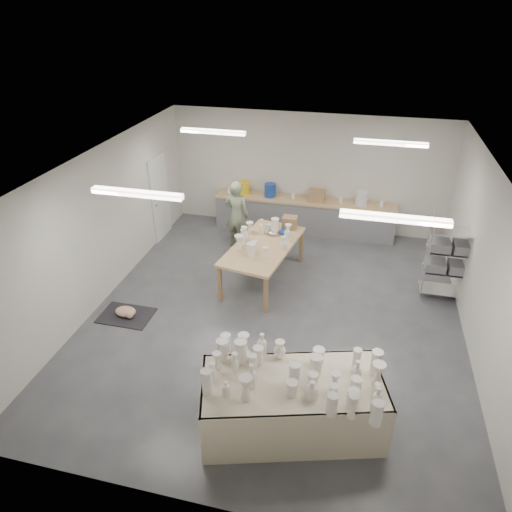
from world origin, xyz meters
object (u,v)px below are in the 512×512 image
(work_table, at_px, (265,242))
(potter, at_px, (237,215))
(drying_table, at_px, (292,402))
(red_stool, at_px, (240,232))

(work_table, bearing_deg, potter, 138.67)
(drying_table, xyz_separation_m, work_table, (-1.25, 3.85, 0.38))
(red_stool, bearing_deg, drying_table, -67.48)
(potter, bearing_deg, red_stool, -80.59)
(work_table, height_order, red_stool, work_table)
(work_table, xyz_separation_m, red_stool, (-0.95, 1.45, -0.58))
(potter, distance_m, red_stool, 0.63)
(drying_table, bearing_deg, red_stool, 96.46)
(drying_table, distance_m, work_table, 4.07)
(drying_table, distance_m, red_stool, 5.74)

